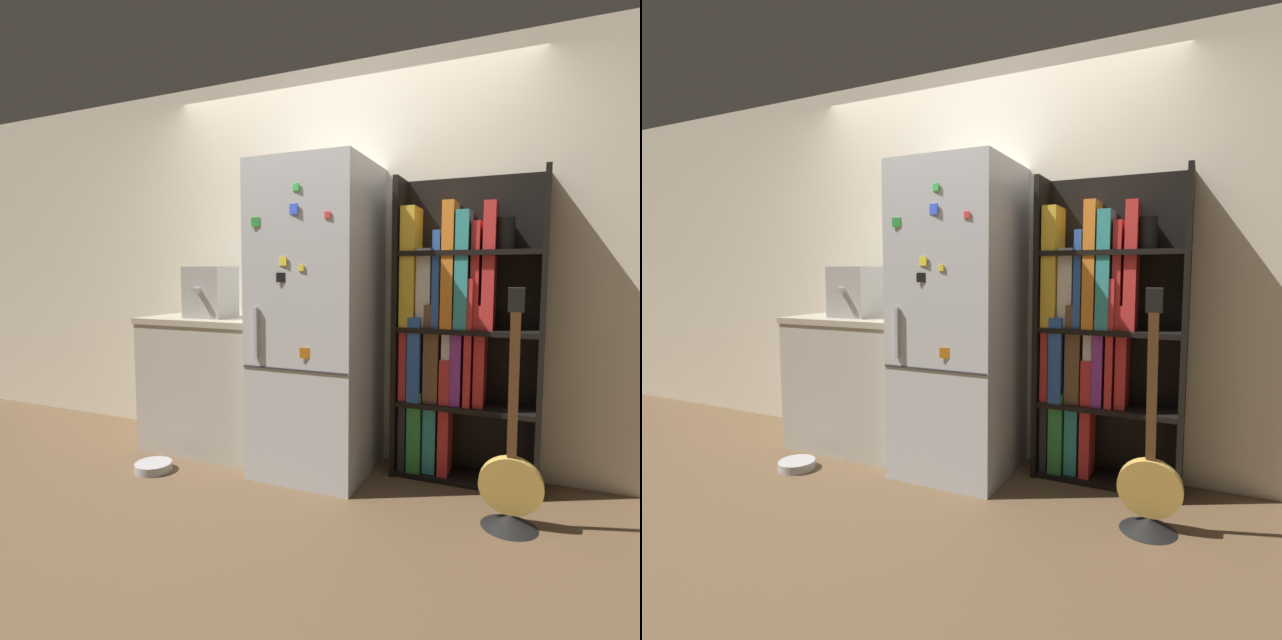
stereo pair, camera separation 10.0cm
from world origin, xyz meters
TOP-DOWN VIEW (x-y plane):
  - ground_plane at (0.00, 0.00)m, footprint 16.00×16.00m
  - wall_back at (0.00, 0.47)m, footprint 8.00×0.05m
  - refrigerator at (-0.00, 0.11)m, footprint 0.67×0.70m
  - bookshelf at (0.78, 0.33)m, footprint 0.84×0.28m
  - kitchen_counter at (-0.85, 0.17)m, footprint 0.91×0.57m
  - espresso_machine at (-0.83, 0.15)m, footprint 0.29×0.32m
  - guitar at (1.16, -0.19)m, footprint 0.30×0.28m
  - pet_bowl at (-0.93, -0.34)m, footprint 0.23×0.23m

SIDE VIEW (x-z plane):
  - ground_plane at x=0.00m, z-range 0.00..0.00m
  - pet_bowl at x=-0.93m, z-range 0.00..0.06m
  - guitar at x=1.16m, z-range -0.41..0.76m
  - kitchen_counter at x=-0.85m, z-range 0.00..0.93m
  - bookshelf at x=0.78m, z-range -0.03..1.77m
  - refrigerator at x=0.00m, z-range 0.00..1.89m
  - espresso_machine at x=-0.83m, z-range 0.93..1.28m
  - wall_back at x=0.00m, z-range 0.00..2.60m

